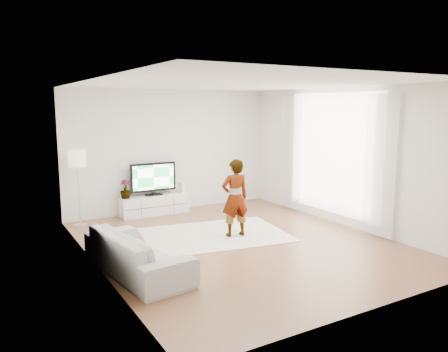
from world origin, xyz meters
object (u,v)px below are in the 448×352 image
media_console (154,205)px  television (153,178)px  player (235,198)px  sofa (137,252)px  rug (215,235)px  floor_lamp (77,162)px

media_console → television: television is taller
player → sofa: size_ratio=0.69×
rug → floor_lamp: bearing=135.8°
television → floor_lamp: size_ratio=0.68×
player → sofa: (-2.19, -0.83, -0.43)m
rug → floor_lamp: 3.16m
television → player: 2.49m
media_console → floor_lamp: floor_lamp is taller
media_console → sofa: (-1.51, -3.19, 0.09)m
sofa → floor_lamp: 3.25m
rug → sofa: bearing=-150.4°
media_console → television: 0.62m
player → floor_lamp: bearing=-37.0°
rug → sofa: (-1.91, -1.08, 0.30)m
rug → floor_lamp: (-2.06, 2.00, 1.31)m
television → media_console: bearing=-90.0°
media_console → rug: media_console is taller
television → floor_lamp: (-1.66, -0.14, 0.48)m
television → floor_lamp: bearing=-175.1°
sofa → floor_lamp: (-0.15, 3.08, 1.01)m
rug → sofa: size_ratio=1.26×
media_console → player: size_ratio=1.07×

